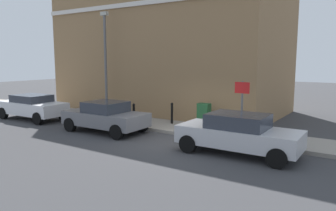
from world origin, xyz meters
The scene contains 11 objects.
ground centered at (0.00, 0.00, 0.00)m, with size 80.00×80.00×0.00m, color #38383A.
sidewalk centered at (2.08, 6.00, 0.07)m, with size 2.24×30.00×0.15m, color gray.
corner_building centered at (6.92, 4.87, 4.58)m, with size 7.54×13.74×9.17m.
car_silver centered at (-0.25, -2.56, 0.74)m, with size 1.84×4.22×1.43m.
car_grey centered at (-0.23, 3.82, 0.72)m, with size 1.95×3.96×1.40m.
car_white centered at (-0.20, 9.38, 0.73)m, with size 1.88×4.16×1.37m.
utility_cabinet centered at (2.36, 0.12, 0.68)m, with size 0.46×0.61×1.15m.
bollard_near_cabinet centered at (2.46, 1.94, 0.70)m, with size 0.14×0.14×1.04m.
bollard_far_kerb centered at (1.21, 3.33, 0.70)m, with size 0.14×0.14×1.04m.
street_sign centered at (1.31, -2.07, 1.66)m, with size 0.08×0.60×2.30m.
lamppost centered at (2.49, 6.37, 3.30)m, with size 0.20×0.44×5.72m.
Camera 1 is at (-10.80, -6.62, 3.30)m, focal length 34.71 mm.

